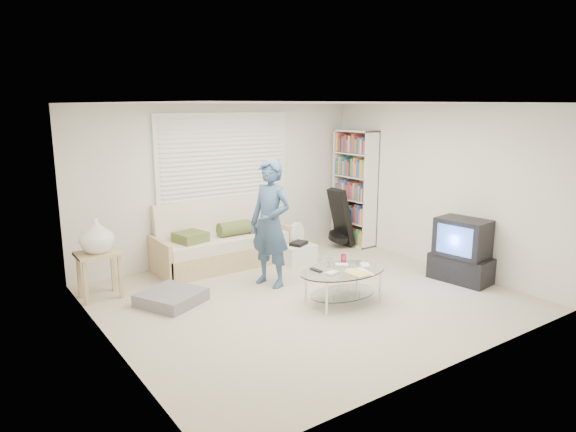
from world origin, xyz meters
TOP-DOWN VIEW (x-y plane):
  - ground at (0.00, 0.00)m, footprint 5.00×5.00m
  - room_shell at (0.00, 0.48)m, footprint 5.02×4.52m
  - window_blinds at (0.00, 2.20)m, footprint 2.32×0.08m
  - futon_sofa at (-0.26, 1.87)m, footprint 2.11×0.85m
  - grey_floor_pillow at (-1.54, 0.82)m, footprint 0.93×0.93m
  - side_table at (-2.22, 1.54)m, footprint 0.54×0.44m
  - bookshelf at (2.32, 1.68)m, footprint 0.32×0.86m
  - guitar_case at (1.95, 1.61)m, footprint 0.42×0.39m
  - floor_fan at (0.93, 1.52)m, footprint 0.38×0.26m
  - storage_bin at (0.79, 1.27)m, footprint 0.50×0.35m
  - tv_unit at (2.20, -0.74)m, footprint 0.56×0.89m
  - coffee_table at (0.27, -0.41)m, footprint 1.25×0.85m
  - standing_person at (-0.12, 0.68)m, footprint 0.60×0.74m

SIDE VIEW (x-z plane):
  - ground at x=0.00m, z-range 0.00..0.00m
  - grey_floor_pillow at x=-1.54m, z-range 0.00..0.16m
  - storage_bin at x=0.79m, z-range -0.02..0.33m
  - futon_sofa at x=-0.26m, z-range -0.18..0.85m
  - floor_fan at x=0.93m, z-range 0.05..0.66m
  - coffee_table at x=0.27m, z-range 0.08..0.64m
  - tv_unit at x=2.20m, z-range -0.01..0.90m
  - guitar_case at x=1.95m, z-range -0.05..0.98m
  - side_table at x=-2.22m, z-range 0.26..1.34m
  - standing_person at x=-0.12m, z-range 0.00..1.76m
  - bookshelf at x=2.32m, z-range 0.00..2.05m
  - window_blinds at x=0.00m, z-range 0.74..2.36m
  - room_shell at x=0.00m, z-range 0.37..2.88m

